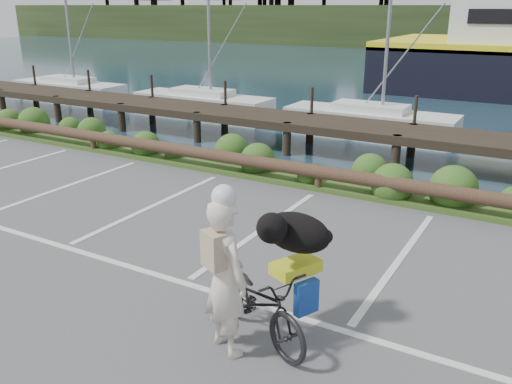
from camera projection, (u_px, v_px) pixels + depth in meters
ground at (200, 273)px, 8.53m from camera, size 72.00×72.00×0.00m
vegetation_strip at (330, 180)px, 12.86m from camera, size 34.00×1.60×0.10m
log_rail at (318, 191)px, 12.30m from camera, size 32.00×0.30×0.60m
bicycle at (257, 301)px, 6.74m from camera, size 2.04×1.42×1.02m
cyclist at (225, 277)px, 6.33m from camera, size 0.84×0.72×1.96m
dog at (297, 233)px, 6.82m from camera, size 0.78×1.01×0.52m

